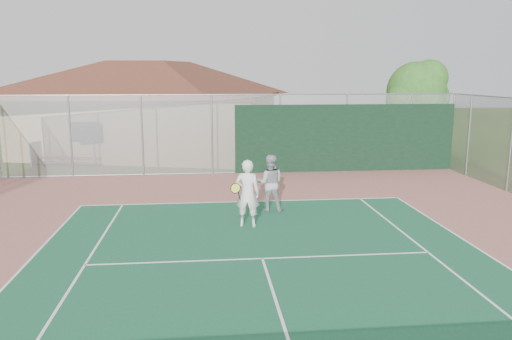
{
  "coord_description": "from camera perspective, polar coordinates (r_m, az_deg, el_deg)",
  "views": [
    {
      "loc": [
        -1.3,
        -4.79,
        4.31
      ],
      "look_at": [
        0.22,
        10.06,
        1.47
      ],
      "focal_mm": 35.0,
      "sensor_mm": 36.0,
      "label": 1
    }
  ],
  "objects": [
    {
      "name": "player_white_front",
      "position": [
        14.29,
        -1.01,
        -2.73
      ],
      "size": [
        0.96,
        0.81,
        1.95
      ],
      "rotation": [
        0.0,
        0.0,
        2.89
      ],
      "color": "silver",
      "rests_on": "ground"
    },
    {
      "name": "back_fence",
      "position": [
        22.2,
        3.02,
        3.9
      ],
      "size": [
        20.08,
        0.11,
        3.53
      ],
      "color": "gray",
      "rests_on": "ground"
    },
    {
      "name": "side_fence_right",
      "position": [
        20.82,
        27.11,
        2.51
      ],
      "size": [
        0.08,
        9.0,
        3.5
      ],
      "color": "gray",
      "rests_on": "ground"
    },
    {
      "name": "tree",
      "position": [
        28.28,
        18.0,
        8.36
      ],
      "size": [
        3.69,
        3.5,
        5.15
      ],
      "color": "#382214",
      "rests_on": "ground"
    },
    {
      "name": "clubhouse",
      "position": [
        28.58,
        -11.91,
        8.03
      ],
      "size": [
        15.94,
        12.67,
        6.04
      ],
      "rotation": [
        0.0,
        0.0,
        -0.27
      ],
      "color": "tan",
      "rests_on": "ground"
    },
    {
      "name": "player_grey_back",
      "position": [
        15.96,
        1.6,
        -1.55
      ],
      "size": [
        0.98,
        0.81,
        1.82
      ],
      "rotation": [
        0.0,
        0.0,
        2.99
      ],
      "color": "#9FA1A4",
      "rests_on": "ground"
    },
    {
      "name": "bleachers",
      "position": [
        26.44,
        -20.28,
        2.05
      ],
      "size": [
        3.5,
        2.51,
        1.16
      ],
      "rotation": [
        0.0,
        0.0,
        -0.26
      ],
      "color": "#B93F2A",
      "rests_on": "ground"
    }
  ]
}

